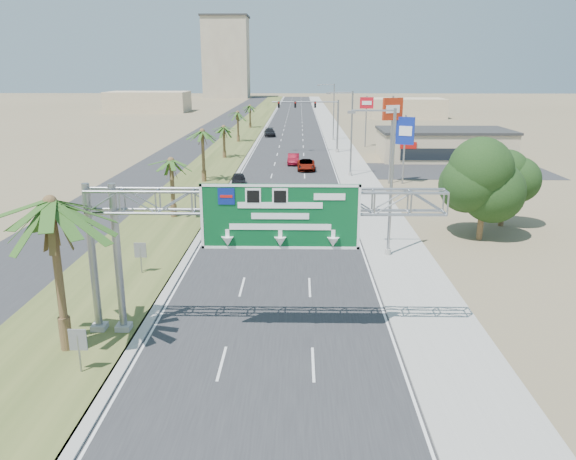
% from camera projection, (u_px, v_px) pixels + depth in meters
% --- Properties ---
extents(road, '(12.00, 300.00, 0.02)m').
position_uv_depth(road, '(293.00, 128.00, 123.49)').
color(road, '#28282B').
rests_on(road, ground).
extents(sidewalk_right, '(4.00, 300.00, 0.10)m').
position_uv_depth(sidewalk_right, '(332.00, 128.00, 123.32)').
color(sidewalk_right, '#9E9B93').
rests_on(sidewalk_right, ground).
extents(median_grass, '(7.00, 300.00, 0.12)m').
position_uv_depth(median_grass, '(248.00, 128.00, 123.67)').
color(median_grass, '#435123').
rests_on(median_grass, ground).
extents(opposing_road, '(8.00, 300.00, 0.02)m').
position_uv_depth(opposing_road, '(216.00, 128.00, 123.82)').
color(opposing_road, '#28282B').
rests_on(opposing_road, ground).
extents(sign_gantry, '(16.75, 1.24, 7.50)m').
position_uv_depth(sign_gantry, '(246.00, 213.00, 25.66)').
color(sign_gantry, gray).
rests_on(sign_gantry, ground).
extents(palm_near, '(5.70, 5.70, 8.35)m').
position_uv_depth(palm_near, '(50.00, 203.00, 23.72)').
color(palm_near, brown).
rests_on(palm_near, ground).
extents(palm_row_b, '(3.99, 3.99, 5.95)m').
position_uv_depth(palm_row_b, '(171.00, 162.00, 47.36)').
color(palm_row_b, brown).
rests_on(palm_row_b, ground).
extents(palm_row_c, '(3.99, 3.99, 6.75)m').
position_uv_depth(palm_row_c, '(202.00, 132.00, 62.53)').
color(palm_row_c, brown).
rests_on(palm_row_c, ground).
extents(palm_row_d, '(3.99, 3.99, 5.45)m').
position_uv_depth(palm_row_d, '(224.00, 128.00, 80.17)').
color(palm_row_d, brown).
rests_on(palm_row_d, ground).
extents(palm_row_e, '(3.99, 3.99, 6.15)m').
position_uv_depth(palm_row_e, '(238.00, 113.00, 98.25)').
color(palm_row_e, brown).
rests_on(palm_row_e, ground).
extents(palm_row_f, '(3.99, 3.99, 5.75)m').
position_uv_depth(palm_row_f, '(250.00, 106.00, 122.39)').
color(palm_row_f, brown).
rests_on(palm_row_f, ground).
extents(streetlight_near, '(3.27, 0.44, 10.00)m').
position_uv_depth(streetlight_near, '(388.00, 189.00, 37.47)').
color(streetlight_near, gray).
rests_on(streetlight_near, ground).
extents(streetlight_mid, '(3.27, 0.44, 10.00)m').
position_uv_depth(streetlight_mid, '(350.00, 137.00, 66.31)').
color(streetlight_mid, gray).
rests_on(streetlight_mid, ground).
extents(streetlight_far, '(3.27, 0.44, 10.00)m').
position_uv_depth(streetlight_far, '(333.00, 114.00, 100.92)').
color(streetlight_far, gray).
rests_on(streetlight_far, ground).
extents(signal_mast, '(10.28, 0.71, 8.00)m').
position_uv_depth(signal_mast, '(325.00, 121.00, 85.51)').
color(signal_mast, gray).
rests_on(signal_mast, ground).
extents(store_building, '(18.00, 10.00, 4.00)m').
position_uv_depth(store_building, '(444.00, 145.00, 80.23)').
color(store_building, tan).
rests_on(store_building, ground).
extents(oak_near, '(4.50, 4.50, 6.80)m').
position_uv_depth(oak_near, '(485.00, 181.00, 41.22)').
color(oak_near, brown).
rests_on(oak_near, ground).
extents(oak_far, '(3.50, 3.50, 5.60)m').
position_uv_depth(oak_far, '(506.00, 180.00, 45.20)').
color(oak_far, brown).
rests_on(oak_far, ground).
extents(median_signback_a, '(0.75, 0.08, 2.08)m').
position_uv_depth(median_signback_a, '(78.00, 343.00, 23.28)').
color(median_signback_a, gray).
rests_on(median_signback_a, ground).
extents(median_signback_b, '(0.75, 0.08, 2.08)m').
position_uv_depth(median_signback_b, '(140.00, 252.00, 34.83)').
color(median_signback_b, gray).
rests_on(median_signback_b, ground).
extents(tower_distant, '(20.00, 16.00, 35.00)m').
position_uv_depth(tower_distant, '(226.00, 58.00, 253.88)').
color(tower_distant, tan).
rests_on(tower_distant, ground).
extents(building_distant_left, '(24.00, 14.00, 6.00)m').
position_uv_depth(building_distant_left, '(148.00, 102.00, 171.61)').
color(building_distant_left, tan).
rests_on(building_distant_left, ground).
extents(building_distant_right, '(20.00, 12.00, 5.00)m').
position_uv_depth(building_distant_right, '(406.00, 108.00, 151.07)').
color(building_distant_right, tan).
rests_on(building_distant_right, ground).
extents(car_left_lane, '(1.99, 4.06, 1.33)m').
position_uv_depth(car_left_lane, '(238.00, 180.00, 62.14)').
color(car_left_lane, black).
rests_on(car_left_lane, ground).
extents(car_mid_lane, '(1.61, 4.35, 1.42)m').
position_uv_depth(car_mid_lane, '(293.00, 159.00, 76.11)').
color(car_mid_lane, maroon).
rests_on(car_mid_lane, ground).
extents(car_right_lane, '(2.25, 4.85, 1.34)m').
position_uv_depth(car_right_lane, '(306.00, 165.00, 71.66)').
color(car_right_lane, gray).
rests_on(car_right_lane, ground).
extents(car_far, '(2.52, 5.21, 1.46)m').
position_uv_depth(car_far, '(270.00, 132.00, 108.18)').
color(car_far, black).
rests_on(car_far, ground).
extents(pole_sign_red_near, '(2.33, 1.21, 9.67)m').
position_uv_depth(pole_sign_red_near, '(392.00, 115.00, 61.23)').
color(pole_sign_red_near, gray).
rests_on(pole_sign_red_near, ground).
extents(pole_sign_blue, '(1.97, 1.00, 7.61)m').
position_uv_depth(pole_sign_blue, '(405.00, 134.00, 61.77)').
color(pole_sign_blue, gray).
rests_on(pole_sign_blue, ground).
extents(pole_sign_red_far, '(2.21, 0.41, 8.28)m').
position_uv_depth(pole_sign_red_far, '(367.00, 107.00, 91.67)').
color(pole_sign_red_far, gray).
rests_on(pole_sign_red_far, ground).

